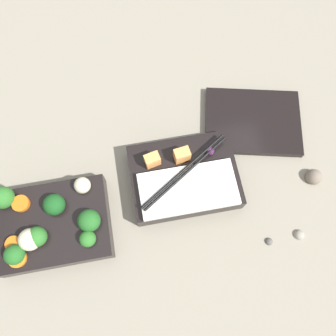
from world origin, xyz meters
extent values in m
plane|color=gray|center=(0.00, 0.00, 0.00)|extent=(3.00, 3.00, 0.00)
cube|color=black|center=(-0.12, -0.02, 0.02)|extent=(0.20, 0.15, 0.04)
sphere|color=#2D7028|center=(-0.20, 0.04, 0.05)|extent=(0.04, 0.04, 0.04)
sphere|color=#2D7028|center=(-0.06, -0.06, 0.05)|extent=(0.03, 0.03, 0.03)
sphere|color=#2D7028|center=(-0.14, -0.04, 0.05)|extent=(0.04, 0.04, 0.04)
sphere|color=#19511E|center=(-0.11, 0.01, 0.05)|extent=(0.04, 0.04, 0.04)
sphere|color=#236023|center=(-0.05, -0.03, 0.05)|extent=(0.04, 0.04, 0.04)
sphere|color=#236023|center=(-0.18, -0.07, 0.05)|extent=(0.04, 0.04, 0.04)
cylinder|color=orange|center=(-0.17, 0.02, 0.05)|extent=(0.04, 0.04, 0.01)
cylinder|color=orange|center=(-0.18, -0.07, 0.04)|extent=(0.04, 0.04, 0.01)
cylinder|color=orange|center=(-0.19, -0.05, 0.05)|extent=(0.04, 0.04, 0.01)
sphere|color=beige|center=(-0.06, 0.04, 0.05)|extent=(0.03, 0.03, 0.03)
sphere|color=beige|center=(-0.15, -0.05, 0.05)|extent=(0.04, 0.04, 0.04)
cube|color=black|center=(0.14, 0.03, 0.02)|extent=(0.20, 0.15, 0.04)
cube|color=white|center=(0.14, -0.01, 0.05)|extent=(0.18, 0.09, 0.01)
cube|color=#F4A356|center=(0.08, 0.06, 0.06)|extent=(0.03, 0.03, 0.03)
cube|color=#F4A356|center=(0.14, 0.06, 0.06)|extent=(0.03, 0.02, 0.03)
sphere|color=#4C1E4C|center=(0.19, 0.06, 0.05)|extent=(0.02, 0.02, 0.02)
cylinder|color=black|center=(0.14, 0.02, 0.06)|extent=(0.18, 0.12, 0.01)
cylinder|color=black|center=(0.13, 0.03, 0.06)|extent=(0.18, 0.12, 0.01)
cube|color=black|center=(0.30, 0.13, 0.01)|extent=(0.23, 0.19, 0.01)
sphere|color=#7A6B5B|center=(0.39, -0.01, 0.01)|extent=(0.03, 0.03, 0.03)
sphere|color=#595651|center=(0.27, -0.12, 0.00)|extent=(0.01, 0.01, 0.01)
sphere|color=gray|center=(0.33, -0.12, 0.00)|extent=(0.02, 0.02, 0.02)
camera|label=1|loc=(0.07, -0.16, 0.63)|focal=35.00mm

